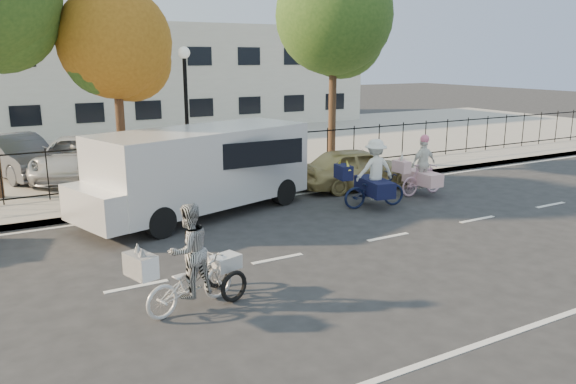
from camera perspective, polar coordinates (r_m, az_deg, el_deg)
ground at (r=12.01m, az=-1.07°, el=-6.81°), size 120.00×120.00×0.00m
road_markings at (r=12.01m, az=-1.07°, el=-6.78°), size 60.00×9.52×0.01m
curb at (r=16.40m, az=-9.51°, el=-1.10°), size 60.00×0.10×0.15m
sidewalk at (r=17.37m, az=-10.71°, el=-0.33°), size 60.00×2.20×0.15m
parking_lot at (r=25.80m, az=-17.20°, el=3.83°), size 60.00×15.60×0.15m
iron_fence at (r=18.22m, az=-11.96°, el=2.91°), size 58.00×0.06×1.50m
building at (r=35.33m, az=-21.18°, el=10.79°), size 34.00×10.00×6.00m
lamppost at (r=17.73m, az=-10.35°, el=9.91°), size 0.36×0.36×4.33m
street_sign at (r=17.29m, az=-17.48°, el=3.75°), size 0.85×0.06×1.80m
zebra_trike at (r=9.67m, az=-9.91°, el=-7.67°), size 2.15×1.28×1.84m
unicorn_bike at (r=17.77m, az=13.45°, el=1.90°), size 1.86×1.29×1.88m
bull_bike at (r=16.03m, az=8.70°, el=1.17°), size 2.15×1.49×1.95m
white_van at (r=15.29m, az=-9.00°, el=2.48°), size 7.01×3.85×2.32m
gold_sedan at (r=18.31m, az=7.08°, el=2.44°), size 4.09×1.95×1.35m
lot_car_b at (r=20.52m, az=-20.83°, el=3.29°), size 3.81×5.36×1.36m
lot_car_c at (r=21.22m, az=-25.81°, el=3.28°), size 2.88×4.71×1.46m
tree_mid at (r=18.66m, az=-16.76°, el=13.83°), size 3.50×3.46×6.35m
tree_east at (r=21.06m, az=4.92°, el=16.87°), size 4.21×4.21×7.72m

